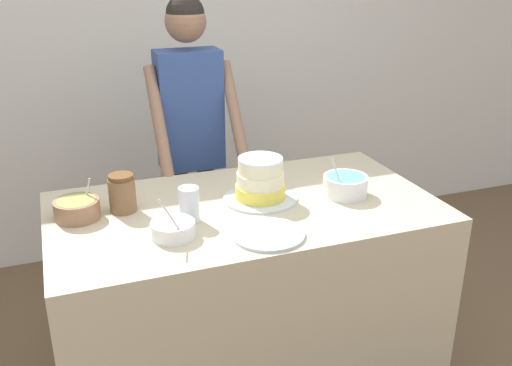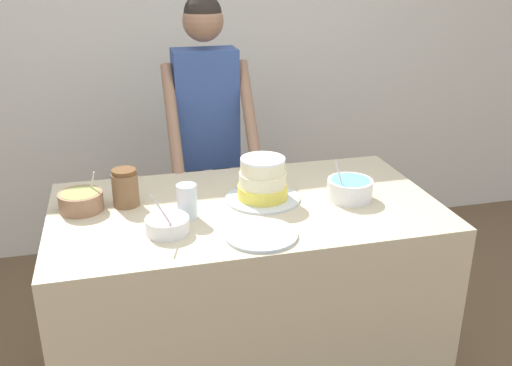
% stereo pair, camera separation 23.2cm
% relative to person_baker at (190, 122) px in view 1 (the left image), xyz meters
% --- Properties ---
extents(wall_back, '(10.00, 0.05, 2.60)m').
position_rel_person_baker_xyz_m(wall_back, '(0.03, 0.80, 0.22)').
color(wall_back, silver).
rests_on(wall_back, ground_plane).
extents(counter, '(1.61, 0.89, 0.92)m').
position_rel_person_baker_xyz_m(counter, '(0.03, -0.78, -0.62)').
color(counter, '#C6B793').
rests_on(counter, ground_plane).
extents(person_baker, '(0.45, 0.47, 1.72)m').
position_rel_person_baker_xyz_m(person_baker, '(0.00, 0.00, 0.00)').
color(person_baker, '#2D2D38').
rests_on(person_baker, ground_plane).
extents(cake, '(0.32, 0.32, 0.19)m').
position_rel_person_baker_xyz_m(cake, '(0.11, -0.74, -0.08)').
color(cake, silver).
rests_on(cake, counter).
extents(frosting_bowl_olive, '(0.18, 0.18, 0.15)m').
position_rel_person_baker_xyz_m(frosting_bowl_olive, '(-0.63, -0.66, -0.12)').
color(frosting_bowl_olive, '#936B4C').
rests_on(frosting_bowl_olive, counter).
extents(frosting_bowl_pink, '(0.17, 0.17, 0.18)m').
position_rel_person_baker_xyz_m(frosting_bowl_pink, '(-0.31, -0.95, -0.12)').
color(frosting_bowl_pink, white).
rests_on(frosting_bowl_pink, counter).
extents(frosting_bowl_blue, '(0.19, 0.19, 0.18)m').
position_rel_person_baker_xyz_m(frosting_bowl_blue, '(0.48, -0.82, -0.11)').
color(frosting_bowl_blue, white).
rests_on(frosting_bowl_blue, counter).
extents(drinking_glass, '(0.08, 0.08, 0.14)m').
position_rel_person_baker_xyz_m(drinking_glass, '(-0.22, -0.85, -0.09)').
color(drinking_glass, silver).
rests_on(drinking_glass, counter).
extents(ceramic_plate, '(0.28, 0.28, 0.01)m').
position_rel_person_baker_xyz_m(ceramic_plate, '(0.02, -1.07, -0.15)').
color(ceramic_plate, silver).
rests_on(ceramic_plate, counter).
extents(stoneware_jar, '(0.11, 0.11, 0.16)m').
position_rel_person_baker_xyz_m(stoneware_jar, '(-0.45, -0.66, -0.08)').
color(stoneware_jar, brown).
rests_on(stoneware_jar, counter).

